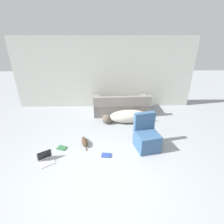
# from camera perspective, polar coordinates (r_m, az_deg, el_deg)

# --- Properties ---
(ground_plane) EXTENTS (20.00, 20.00, 0.00)m
(ground_plane) POSITION_cam_1_polar(r_m,az_deg,el_deg) (3.77, -3.28, -21.33)
(ground_plane) COLOR #999EA3
(wall_back) EXTENTS (6.48, 0.06, 2.54)m
(wall_back) POSITION_cam_1_polar(r_m,az_deg,el_deg) (6.48, -2.58, 12.41)
(wall_back) COLOR beige
(wall_back) RESTS_ON ground_plane
(couch) EXTENTS (1.94, 0.95, 0.75)m
(couch) POSITION_cam_1_polar(r_m,az_deg,el_deg) (6.22, 3.00, 1.88)
(couch) COLOR gray
(couch) RESTS_ON ground_plane
(dog) EXTENTS (1.78, 0.52, 0.42)m
(dog) POSITION_cam_1_polar(r_m,az_deg,el_deg) (5.60, 4.71, -1.52)
(dog) COLOR beige
(dog) RESTS_ON ground_plane
(cat) EXTENTS (0.24, 0.53, 0.15)m
(cat) POSITION_cam_1_polar(r_m,az_deg,el_deg) (4.69, -8.93, -9.56)
(cat) COLOR #473323
(cat) RESTS_ON ground_plane
(laptop_open) EXTENTS (0.44, 0.43, 0.26)m
(laptop_open) POSITION_cam_1_polar(r_m,az_deg,el_deg) (4.39, -20.90, -13.83)
(laptop_open) COLOR #B7B7BC
(laptop_open) RESTS_ON ground_plane
(book_blue) EXTENTS (0.25, 0.17, 0.02)m
(book_blue) POSITION_cam_1_polar(r_m,az_deg,el_deg) (4.30, -1.84, -13.92)
(book_blue) COLOR #28428E
(book_blue) RESTS_ON ground_plane
(book_green) EXTENTS (0.27, 0.23, 0.02)m
(book_green) POSITION_cam_1_polar(r_m,az_deg,el_deg) (4.70, -16.02, -11.20)
(book_green) COLOR #2D663D
(book_green) RESTS_ON ground_plane
(side_chair) EXTENTS (0.65, 0.68, 0.89)m
(side_chair) POSITION_cam_1_polar(r_m,az_deg,el_deg) (4.48, 11.18, -8.07)
(side_chair) COLOR #385B84
(side_chair) RESTS_ON ground_plane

